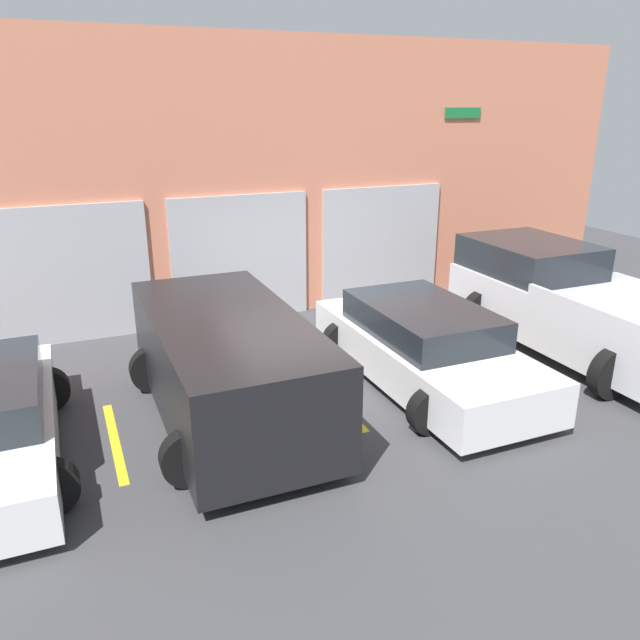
# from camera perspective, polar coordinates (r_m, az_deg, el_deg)

# --- Properties ---
(ground_plane) EXTENTS (28.00, 28.00, 0.00)m
(ground_plane) POSITION_cam_1_polar(r_m,az_deg,el_deg) (10.41, -1.34, -4.67)
(ground_plane) COLOR #3D3D3F
(shophouse_building) EXTENTS (17.72, 0.68, 5.46)m
(shophouse_building) POSITION_cam_1_polar(r_m,az_deg,el_deg) (12.71, -7.09, 12.24)
(shophouse_building) COLOR #D17A5B
(shophouse_building) RESTS_ON ground
(pickup_truck) EXTENTS (2.56, 5.13, 1.74)m
(pickup_truck) POSITION_cam_1_polar(r_m,az_deg,el_deg) (11.98, 21.84, 1.37)
(pickup_truck) COLOR silver
(pickup_truck) RESTS_ON ground
(sedan_white) EXTENTS (2.22, 4.59, 1.26)m
(sedan_white) POSITION_cam_1_polar(r_m,az_deg,el_deg) (9.95, 9.49, -2.38)
(sedan_white) COLOR white
(sedan_white) RESTS_ON ground
(van_right) EXTENTS (2.39, 4.40, 1.53)m
(van_right) POSITION_cam_1_polar(r_m,az_deg,el_deg) (8.66, -8.40, -4.02)
(van_right) COLOR black
(van_right) RESTS_ON ground
(parking_stripe_left) EXTENTS (0.12, 2.20, 0.01)m
(parking_stripe_left) POSITION_cam_1_polar(r_m,az_deg,el_deg) (8.81, -18.25, -10.45)
(parking_stripe_left) COLOR gold
(parking_stripe_left) RESTS_ON ground
(parking_stripe_centre) EXTENTS (0.12, 2.20, 0.01)m
(parking_stripe_centre) POSITION_cam_1_polar(r_m,az_deg,el_deg) (9.48, 1.19, -7.19)
(parking_stripe_centre) COLOR gold
(parking_stripe_centre) RESTS_ON ground
(parking_stripe_right) EXTENTS (0.12, 2.20, 0.01)m
(parking_stripe_right) POSITION_cam_1_polar(r_m,az_deg,el_deg) (11.04, 16.38, -4.03)
(parking_stripe_right) COLOR gold
(parking_stripe_right) RESTS_ON ground
(parking_stripe_far_right) EXTENTS (0.12, 2.20, 0.01)m
(parking_stripe_far_right) POSITION_cam_1_polar(r_m,az_deg,el_deg) (13.19, 27.15, -1.58)
(parking_stripe_far_right) COLOR gold
(parking_stripe_far_right) RESTS_ON ground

